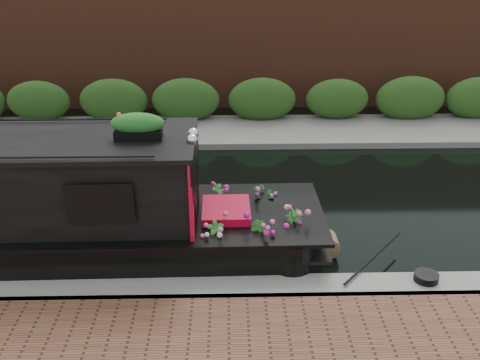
{
  "coord_description": "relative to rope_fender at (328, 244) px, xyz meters",
  "views": [
    {
      "loc": [
        1.14,
        -10.22,
        5.39
      ],
      "look_at": [
        1.35,
        -0.6,
        0.82
      ],
      "focal_mm": 40.0,
      "sensor_mm": 36.0,
      "label": 1
    }
  ],
  "objects": [
    {
      "name": "coiled_mooring_rope",
      "position": [
        1.37,
        -1.2,
        0.12
      ],
      "size": [
        0.39,
        0.39,
        0.12
      ],
      "primitive_type": "cylinder",
      "color": "black",
      "rests_on": "near_bank_coping"
    },
    {
      "name": "far_bank_path",
      "position": [
        -2.91,
        6.22,
        -0.19
      ],
      "size": [
        40.0,
        2.4,
        0.34
      ],
      "primitive_type": "cube",
      "color": "#63635F",
      "rests_on": "ground"
    },
    {
      "name": "far_brick_wall",
      "position": [
        -2.91,
        9.22,
        -0.19
      ],
      "size": [
        40.0,
        1.0,
        8.0
      ],
      "primitive_type": "cube",
      "color": "#532B1C",
      "rests_on": "ground"
    },
    {
      "name": "near_bank_coping",
      "position": [
        -2.91,
        -1.28,
        -0.19
      ],
      "size": [
        40.0,
        0.6,
        0.5
      ],
      "primitive_type": "cube",
      "color": "gray",
      "rests_on": "ground"
    },
    {
      "name": "rope_fender",
      "position": [
        0.0,
        0.0,
        0.0
      ],
      "size": [
        0.39,
        0.42,
        0.39
      ],
      "primitive_type": "cylinder",
      "rotation": [
        1.57,
        0.0,
        0.0
      ],
      "color": "brown",
      "rests_on": "ground"
    },
    {
      "name": "far_hedge",
      "position": [
        -2.91,
        7.12,
        -0.19
      ],
      "size": [
        40.0,
        1.1,
        2.8
      ],
      "primitive_type": "cube",
      "color": "#204316",
      "rests_on": "ground"
    },
    {
      "name": "ground",
      "position": [
        -2.91,
        2.02,
        -0.19
      ],
      "size": [
        80.0,
        80.0,
        0.0
      ],
      "primitive_type": "plane",
      "color": "black",
      "rests_on": "ground"
    }
  ]
}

